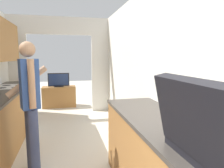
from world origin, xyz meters
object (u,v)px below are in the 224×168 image
suitcase (214,137)px  person (30,103)px  television (59,80)px  range_oven (13,109)px  tv_cabinet (59,97)px

suitcase → person: bearing=124.8°
suitcase → television: 5.24m
suitcase → television: (-0.97, 5.14, -0.25)m
range_oven → person: person is taller
person → suitcase: 2.16m
person → television: 3.38m
person → television: bearing=-24.2°
tv_cabinet → person: bearing=-94.3°
range_oven → person: (0.60, -1.59, 0.44)m
tv_cabinet → television: 0.51m
television → tv_cabinet: bearing=90.0°
range_oven → suitcase: 3.87m
suitcase → tv_cabinet: suitcase is taller
person → tv_cabinet: (0.26, 3.42, -0.60)m
person → tv_cabinet: person is taller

